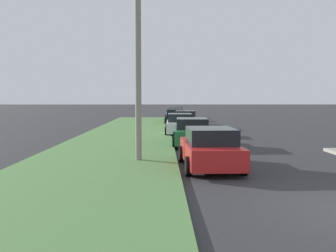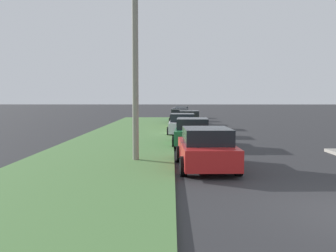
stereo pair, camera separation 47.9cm
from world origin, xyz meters
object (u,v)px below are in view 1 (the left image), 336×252
parked_car_red (210,149)px  parked_car_yellow (185,120)px  parked_car_blue (174,114)px  parked_car_silver (176,112)px  parked_car_black (175,117)px  streetlight (147,49)px  parked_car_green (192,132)px  parked_car_white (180,124)px

parked_car_red → parked_car_yellow: 18.76m
parked_car_blue → parked_car_silver: (6.58, -0.34, 0.00)m
parked_car_black → streetlight: size_ratio=0.58×
parked_car_black → parked_car_green: bearing=-177.2°
parked_car_yellow → parked_car_black: bearing=8.5°
parked_car_red → streetlight: bearing=60.1°
parked_car_red → parked_car_silver: same height
parked_car_black → parked_car_yellow: bearing=-170.8°
parked_car_green → parked_car_blue: 23.04m
parked_car_red → parked_car_white: bearing=0.4°
parked_car_red → parked_car_black: (23.99, 0.50, 0.00)m
parked_car_green → parked_car_red: bearing=-176.2°
streetlight → parked_car_yellow: bearing=-8.1°
parked_car_green → parked_car_blue: bearing=3.0°
parked_car_white → parked_car_black: same height
parked_car_red → parked_car_silver: bearing=-1.9°
parked_car_blue → parked_car_silver: same height
parked_car_green → streetlight: (-5.36, 2.14, 3.67)m
parked_car_black → parked_car_blue: same height
parked_car_red → parked_car_silver: 36.20m
parked_car_blue → streetlight: bearing=174.5°
parked_car_yellow → streetlight: 18.09m
parked_car_yellow → parked_car_blue: (10.87, 0.58, 0.00)m
parked_car_green → parked_car_white: same height
parked_car_green → streetlight: streetlight is taller
parked_car_red → parked_car_silver: (36.20, 0.04, 0.00)m
parked_car_black → streetlight: bearing=177.2°
parked_car_green → parked_car_white: bearing=5.8°
parked_car_black → streetlight: (-22.78, 1.79, 3.67)m
parked_car_black → parked_car_white: bearing=-178.5°
parked_car_black → parked_car_silver: (12.21, -0.46, 0.00)m
parked_car_green → parked_car_yellow: bearing=0.7°
parked_car_silver → parked_car_blue: bearing=175.9°
parked_car_red → parked_car_blue: size_ratio=1.00×
parked_car_green → parked_car_yellow: size_ratio=1.01×
parked_car_red → parked_car_black: size_ratio=1.00×
parked_car_white → parked_car_black: size_ratio=1.00×
parked_car_blue → parked_car_green: bearing=178.9°
parked_car_red → parked_car_yellow: bearing=-2.5°
parked_car_yellow → parked_car_black: same height
parked_car_green → parked_car_black: size_ratio=1.00×
parked_car_green → parked_car_black: 17.42m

